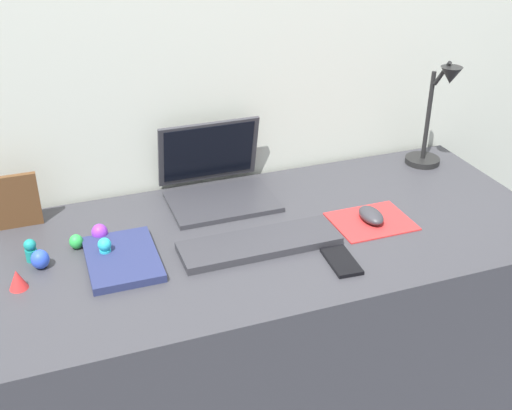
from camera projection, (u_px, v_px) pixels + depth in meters
back_wall at (221, 192)px, 2.05m from camera, size 2.76×0.05×1.35m
desk at (263, 343)px, 1.88m from camera, size 1.56×0.69×0.74m
laptop at (216, 179)px, 1.87m from camera, size 0.30×0.26×0.21m
keyboard at (259, 243)px, 1.64m from camera, size 0.41×0.13×0.02m
mousepad at (371, 221)px, 1.76m from camera, size 0.21×0.17×0.00m
mouse at (371, 215)px, 1.75m from camera, size 0.06×0.10×0.03m
cell_phone at (341, 261)px, 1.58m from camera, size 0.07×0.13×0.01m
desk_lamp at (435, 119)px, 1.99m from camera, size 0.11×0.17×0.35m
notebook_pad at (122, 259)px, 1.58m from camera, size 0.17×0.24×0.02m
picture_frame at (16, 201)px, 1.70m from camera, size 0.12×0.02×0.15m
toy_figurine_teal at (31, 250)px, 1.58m from camera, size 0.03×0.03×0.06m
toy_figurine_red at (17, 279)px, 1.48m from camera, size 0.04×0.04×0.05m
toy_figurine_purple at (100, 232)px, 1.66m from camera, size 0.04×0.04×0.05m
toy_figurine_blue at (40, 259)px, 1.55m from camera, size 0.04×0.04×0.05m
toy_figurine_green at (76, 242)px, 1.63m from camera, size 0.03×0.03×0.04m
toy_figurine_cyan at (105, 248)px, 1.58m from camera, size 0.03×0.03×0.06m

